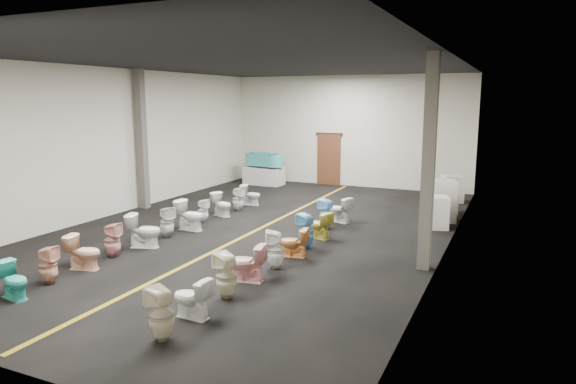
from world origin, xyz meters
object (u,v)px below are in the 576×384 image
at_px(toilet_left_8, 222,205).
at_px(toilet_right_0, 161,314).
at_px(bathtub, 264,159).
at_px(toilet_right_9, 340,210).
at_px(toilet_right_4, 275,249).
at_px(toilet_right_7, 319,225).
at_px(appliance_crate_a, 434,212).
at_px(toilet_right_6, 306,231).
at_px(toilet_left_6, 190,215).
at_px(toilet_right_2, 226,276).
at_px(toilet_right_5, 294,242).
at_px(toilet_right_8, 326,214).
at_px(toilet_left_0, 14,280).
at_px(appliance_crate_d, 452,189).
at_px(toilet_left_4, 144,231).
at_px(toilet_left_2, 84,252).
at_px(toilet_left_1, 48,265).
at_px(toilet_left_3, 112,240).
at_px(toilet_right_1, 192,298).
at_px(toilet_right_3, 247,263).
at_px(display_table, 264,176).
at_px(toilet_left_10, 251,195).
at_px(toilet_left_7, 203,211).
at_px(appliance_crate_c, 445,200).
at_px(toilet_left_5, 167,222).
at_px(toilet_left_9, 238,199).

bearing_deg(toilet_left_8, toilet_right_0, -136.56).
distance_m(bathtub, toilet_right_9, 7.18).
relative_size(toilet_right_4, toilet_right_7, 1.18).
distance_m(appliance_crate_a, toilet_right_6, 4.16).
bearing_deg(toilet_left_6, toilet_right_2, -137.68).
xyz_separation_m(bathtub, toilet_right_6, (5.16, -7.91, -0.64)).
height_order(toilet_right_5, toilet_right_8, toilet_right_8).
bearing_deg(toilet_left_6, toilet_left_0, 179.79).
distance_m(appliance_crate_d, toilet_left_4, 10.76).
distance_m(toilet_left_2, toilet_right_6, 5.01).
xyz_separation_m(toilet_right_7, toilet_right_9, (-0.08, 1.91, 0.02)).
bearing_deg(toilet_right_5, toilet_left_1, -54.55).
height_order(toilet_left_3, toilet_left_8, toilet_left_3).
distance_m(appliance_crate_a, toilet_right_8, 3.03).
bearing_deg(toilet_left_4, appliance_crate_a, -69.49).
xyz_separation_m(toilet_right_1, toilet_right_8, (-0.00, 6.46, 0.08)).
bearing_deg(toilet_right_3, toilet_right_4, 161.45).
bearing_deg(toilet_right_7, toilet_left_0, -8.12).
height_order(display_table, toilet_left_3, toilet_left_3).
height_order(toilet_left_10, toilet_right_2, toilet_right_2).
distance_m(toilet_left_7, toilet_right_7, 3.74).
height_order(appliance_crate_d, toilet_right_5, appliance_crate_d).
xyz_separation_m(toilet_left_3, toilet_right_8, (3.57, 4.43, 0.03)).
height_order(toilet_left_1, toilet_right_8, toilet_right_8).
xyz_separation_m(toilet_left_6, toilet_right_2, (3.45, -3.83, 0.01)).
bearing_deg(toilet_right_8, toilet_right_2, 15.54).
xyz_separation_m(toilet_left_6, toilet_right_8, (3.36, 1.67, 0.01)).
height_order(toilet_left_7, toilet_left_8, toilet_left_8).
relative_size(toilet_left_3, toilet_right_9, 1.06).
relative_size(toilet_left_4, toilet_left_8, 1.15).
relative_size(toilet_left_0, toilet_right_5, 1.01).
relative_size(toilet_left_1, toilet_right_2, 0.89).
height_order(appliance_crate_c, toilet_right_3, appliance_crate_c).
bearing_deg(toilet_left_5, toilet_right_8, -33.55).
height_order(appliance_crate_a, toilet_left_0, appliance_crate_a).
bearing_deg(toilet_right_3, toilet_right_9, 170.25).
bearing_deg(appliance_crate_c, toilet_left_5, -135.99).
xyz_separation_m(display_table, bathtub, (-0.00, 0.00, 0.71)).
bearing_deg(appliance_crate_a, toilet_right_5, -121.58).
xyz_separation_m(toilet_right_1, toilet_right_2, (0.08, 0.96, 0.08)).
bearing_deg(toilet_right_2, toilet_right_0, 23.07).
bearing_deg(display_table, toilet_left_9, -72.38).
relative_size(toilet_left_1, toilet_left_4, 0.92).
bearing_deg(toilet_right_8, appliance_crate_c, 156.61).
relative_size(toilet_left_2, toilet_left_6, 0.90).
height_order(toilet_left_1, toilet_left_4, toilet_left_4).
height_order(appliance_crate_a, toilet_right_3, appliance_crate_a).
bearing_deg(toilet_right_0, toilet_left_0, -80.61).
relative_size(toilet_left_0, toilet_left_4, 0.83).
bearing_deg(toilet_left_0, toilet_left_7, 10.57).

